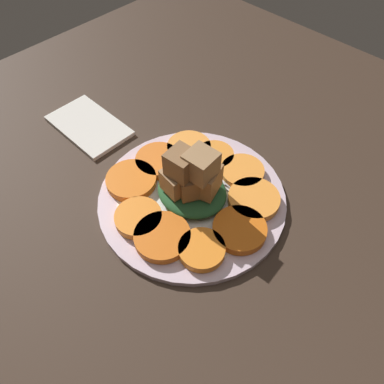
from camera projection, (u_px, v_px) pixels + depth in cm
name	position (u px, v px, depth cm)	size (l,w,h in cm)	color
table_slab	(192.00, 204.00, 62.04)	(120.00, 120.00, 2.00)	#38281E
plate	(192.00, 198.00, 60.84)	(30.34, 30.34, 1.05)	silver
carrot_slice_0	(138.00, 218.00, 56.92)	(7.27, 7.27, 1.36)	orange
carrot_slice_1	(162.00, 237.00, 54.83)	(8.41, 8.41, 1.36)	orange
carrot_slice_2	(202.00, 250.00, 53.50)	(6.81, 6.81, 1.36)	orange
carrot_slice_3	(240.00, 229.00, 55.67)	(8.13, 8.13, 1.36)	#D66014
carrot_slice_4	(254.00, 199.00, 59.10)	(8.22, 8.22, 1.36)	orange
carrot_slice_5	(242.00, 172.00, 62.69)	(7.28, 7.28, 1.36)	orange
carrot_slice_6	(215.00, 156.00, 64.93)	(6.62, 6.62, 1.36)	orange
carrot_slice_7	(189.00, 148.00, 66.16)	(7.74, 7.74, 1.36)	#F99539
carrot_slice_8	(158.00, 161.00, 64.28)	(7.86, 7.86, 1.36)	orange
carrot_slice_9	(131.00, 180.00, 61.55)	(8.31, 8.31, 1.36)	orange
center_pile	(193.00, 182.00, 57.13)	(11.47, 10.33, 10.81)	#235128
fork	(210.00, 172.00, 63.25)	(17.22, 2.61, 0.40)	#B2B2B7
napkin	(89.00, 126.00, 71.84)	(16.05, 9.63, 0.80)	silver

